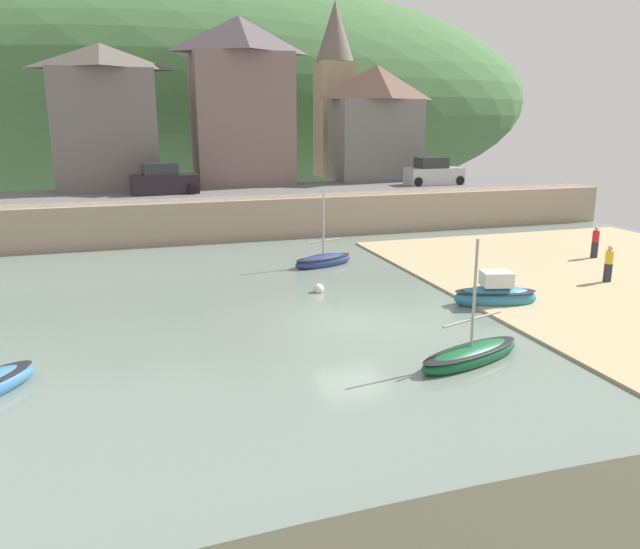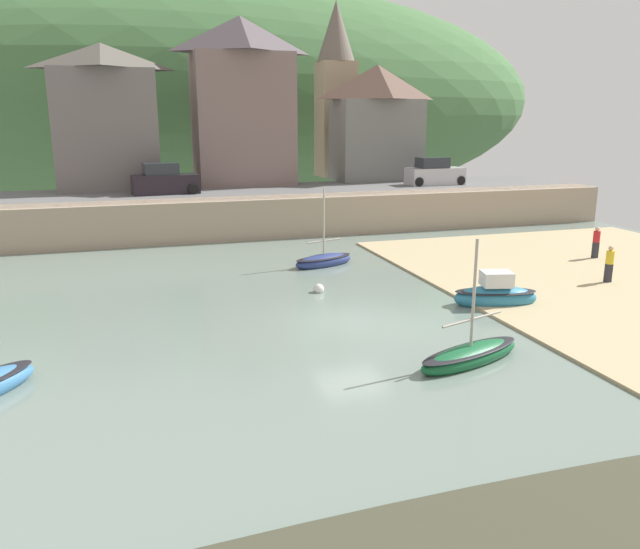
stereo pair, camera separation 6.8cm
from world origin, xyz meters
name	(u,v)px [view 1 (the left image)]	position (x,y,z in m)	size (l,w,h in m)	color
ground	(555,433)	(1.40, -9.56, 0.16)	(48.00, 41.00, 0.61)	slate
quay_seawall	(255,214)	(0.00, 17.50, 1.36)	(48.00, 9.40, 2.40)	tan
hillside_backdrop	(205,100)	(2.10, 55.20, 9.04)	(80.00, 44.00, 25.83)	#426D3D
waterfront_building_left	(105,116)	(-8.47, 25.20, 7.19)	(6.79, 5.82, 9.45)	slate
waterfront_building_centre	(241,101)	(0.77, 25.20, 8.26)	(7.09, 5.26, 11.51)	#77625D
waterfront_building_right	(376,122)	(11.07, 25.20, 6.78)	(6.69, 4.35, 8.55)	slate
church_with_spire	(335,88)	(9.11, 29.20, 9.41)	(3.00, 3.00, 13.59)	tan
sailboat_white_hull	(495,295)	(5.99, 0.11, 0.38)	(3.48, 2.04, 1.56)	teal
motorboat_with_cabin	(471,355)	(2.00, -4.85, 0.23)	(4.13, 2.27, 3.92)	#165B31
sailboat_blue_trim	(323,260)	(1.60, 8.48, 0.25)	(3.46, 2.09, 3.97)	navy
parked_car_near_slipway	(164,181)	(-5.15, 20.70, 3.20)	(4.26, 2.13, 1.95)	black
parked_car_by_wall	(433,173)	(13.80, 20.70, 3.20)	(4.11, 1.82, 1.95)	#B6B5B8
person_on_slipway	(609,262)	(12.46, 1.39, 0.98)	(0.34, 0.34, 1.62)	#282833
person_near_water	(595,241)	(15.33, 5.59, 0.98)	(0.34, 0.34, 1.62)	#282833
mooring_buoy	(319,289)	(-0.07, 3.89, 0.13)	(0.45, 0.45, 0.45)	silver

